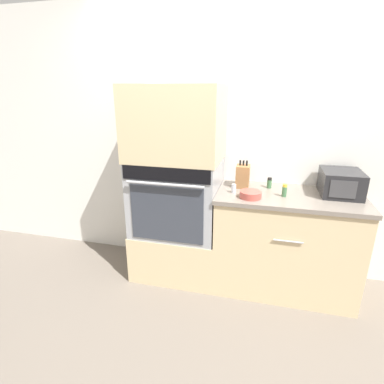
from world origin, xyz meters
TOP-DOWN VIEW (x-y plane):
  - ground_plane at (0.00, 0.00)m, footprint 12.00×12.00m
  - wall_back at (0.00, 0.63)m, footprint 8.00×0.05m
  - oven_cabinet_base at (-0.40, 0.30)m, footprint 0.79×0.60m
  - wall_oven at (-0.40, 0.30)m, footprint 0.77×0.64m
  - oven_cabinet_upper at (-0.40, 0.30)m, footprint 0.79×0.60m
  - counter_unit at (0.59, 0.30)m, footprint 1.20×0.63m
  - microwave at (0.98, 0.39)m, footprint 0.31×0.36m
  - knife_block at (0.18, 0.41)m, footprint 0.11×0.14m
  - bowl at (0.27, 0.14)m, footprint 0.17×0.17m
  - condiment_jar_near at (0.42, 0.44)m, footprint 0.04×0.04m
  - condiment_jar_mid at (0.54, 0.23)m, footprint 0.04×0.04m
  - condiment_jar_far at (0.13, 0.23)m, footprint 0.04×0.04m

SIDE VIEW (x-z plane):
  - ground_plane at x=0.00m, z-range 0.00..0.00m
  - oven_cabinet_base at x=-0.40m, z-range 0.00..0.45m
  - counter_unit at x=0.59m, z-range 0.00..0.89m
  - wall_oven at x=-0.40m, z-range 0.45..1.14m
  - bowl at x=0.27m, z-range 0.89..0.95m
  - condiment_jar_far at x=0.13m, z-range 0.89..0.97m
  - condiment_jar_near at x=0.42m, z-range 0.89..0.99m
  - condiment_jar_mid at x=0.54m, z-range 0.89..1.00m
  - knife_block at x=0.18m, z-range 0.87..1.11m
  - microwave at x=0.98m, z-range 0.89..1.10m
  - wall_back at x=0.00m, z-range 0.00..2.50m
  - oven_cabinet_upper at x=-0.40m, z-range 1.14..1.76m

